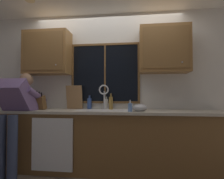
{
  "coord_description": "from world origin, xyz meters",
  "views": [
    {
      "loc": [
        0.48,
        -3.13,
        1.15
      ],
      "look_at": [
        0.12,
        -0.3,
        1.24
      ],
      "focal_mm": 29.89,
      "sensor_mm": 36.0,
      "label": 1
    }
  ],
  "objects_px": {
    "person_standing": "(15,109)",
    "bottle_tall_clear": "(89,103)",
    "mixing_bowl": "(140,108)",
    "knife_block": "(41,103)",
    "soap_dispenser": "(130,107)",
    "cutting_board": "(74,97)",
    "bottle_amber_small": "(106,104)",
    "bottle_green_glass": "(111,103)"
  },
  "relations": [
    {
      "from": "bottle_tall_clear",
      "to": "bottle_amber_small",
      "type": "relative_size",
      "value": 1.09
    },
    {
      "from": "mixing_bowl",
      "to": "soap_dispenser",
      "type": "relative_size",
      "value": 1.32
    },
    {
      "from": "person_standing",
      "to": "mixing_bowl",
      "type": "bearing_deg",
      "value": 6.29
    },
    {
      "from": "cutting_board",
      "to": "mixing_bowl",
      "type": "height_order",
      "value": "cutting_board"
    },
    {
      "from": "mixing_bowl",
      "to": "bottle_green_glass",
      "type": "height_order",
      "value": "bottle_green_glass"
    },
    {
      "from": "person_standing",
      "to": "knife_block",
      "type": "bearing_deg",
      "value": 50.18
    },
    {
      "from": "soap_dispenser",
      "to": "bottle_green_glass",
      "type": "bearing_deg",
      "value": 131.66
    },
    {
      "from": "bottle_green_glass",
      "to": "bottle_tall_clear",
      "type": "height_order",
      "value": "bottle_green_glass"
    },
    {
      "from": "bottle_amber_small",
      "to": "bottle_tall_clear",
      "type": "bearing_deg",
      "value": -179.57
    },
    {
      "from": "mixing_bowl",
      "to": "bottle_tall_clear",
      "type": "bearing_deg",
      "value": 158.54
    },
    {
      "from": "person_standing",
      "to": "soap_dispenser",
      "type": "relative_size",
      "value": 9.09
    },
    {
      "from": "mixing_bowl",
      "to": "person_standing",
      "type": "bearing_deg",
      "value": -173.71
    },
    {
      "from": "person_standing",
      "to": "bottle_tall_clear",
      "type": "distance_m",
      "value": 1.11
    },
    {
      "from": "soap_dispenser",
      "to": "bottle_tall_clear",
      "type": "xyz_separation_m",
      "value": [
        -0.69,
        0.43,
        0.03
      ]
    },
    {
      "from": "knife_block",
      "to": "bottle_amber_small",
      "type": "distance_m",
      "value": 1.05
    },
    {
      "from": "cutting_board",
      "to": "bottle_tall_clear",
      "type": "xyz_separation_m",
      "value": [
        0.25,
        0.03,
        -0.1
      ]
    },
    {
      "from": "mixing_bowl",
      "to": "cutting_board",
      "type": "bearing_deg",
      "value": 164.6
    },
    {
      "from": "bottle_green_glass",
      "to": "person_standing",
      "type": "bearing_deg",
      "value": -161.4
    },
    {
      "from": "knife_block",
      "to": "soap_dispenser",
      "type": "height_order",
      "value": "knife_block"
    },
    {
      "from": "cutting_board",
      "to": "bottle_amber_small",
      "type": "distance_m",
      "value": 0.55
    },
    {
      "from": "bottle_tall_clear",
      "to": "knife_block",
      "type": "bearing_deg",
      "value": -162.42
    },
    {
      "from": "mixing_bowl",
      "to": "soap_dispenser",
      "type": "xyz_separation_m",
      "value": [
        -0.14,
        -0.1,
        0.01
      ]
    },
    {
      "from": "bottle_amber_small",
      "to": "soap_dispenser",
      "type": "bearing_deg",
      "value": -46.74
    },
    {
      "from": "mixing_bowl",
      "to": "bottle_tall_clear",
      "type": "distance_m",
      "value": 0.89
    },
    {
      "from": "person_standing",
      "to": "bottle_tall_clear",
      "type": "xyz_separation_m",
      "value": [
        0.98,
        0.53,
        0.08
      ]
    },
    {
      "from": "person_standing",
      "to": "bottle_green_glass",
      "type": "distance_m",
      "value": 1.43
    },
    {
      "from": "mixing_bowl",
      "to": "bottle_amber_small",
      "type": "height_order",
      "value": "bottle_amber_small"
    },
    {
      "from": "cutting_board",
      "to": "bottle_amber_small",
      "type": "bearing_deg",
      "value": 3.22
    },
    {
      "from": "mixing_bowl",
      "to": "bottle_green_glass",
      "type": "xyz_separation_m",
      "value": [
        -0.46,
        0.26,
        0.06
      ]
    },
    {
      "from": "person_standing",
      "to": "bottle_green_glass",
      "type": "relative_size",
      "value": 5.6
    },
    {
      "from": "bottle_tall_clear",
      "to": "bottle_amber_small",
      "type": "distance_m",
      "value": 0.29
    },
    {
      "from": "mixing_bowl",
      "to": "soap_dispenser",
      "type": "bearing_deg",
      "value": -142.44
    },
    {
      "from": "cutting_board",
      "to": "soap_dispenser",
      "type": "relative_size",
      "value": 2.41
    },
    {
      "from": "person_standing",
      "to": "bottle_amber_small",
      "type": "distance_m",
      "value": 1.37
    },
    {
      "from": "knife_block",
      "to": "bottle_green_glass",
      "type": "relative_size",
      "value": 1.19
    },
    {
      "from": "person_standing",
      "to": "mixing_bowl",
      "type": "relative_size",
      "value": 6.89
    },
    {
      "from": "soap_dispenser",
      "to": "knife_block",
      "type": "bearing_deg",
      "value": 172.2
    },
    {
      "from": "person_standing",
      "to": "knife_block",
      "type": "relative_size",
      "value": 4.69
    },
    {
      "from": "bottle_amber_small",
      "to": "bottle_green_glass",
      "type": "bearing_deg",
      "value": -39.84
    },
    {
      "from": "person_standing",
      "to": "bottle_amber_small",
      "type": "height_order",
      "value": "person_standing"
    },
    {
      "from": "person_standing",
      "to": "soap_dispenser",
      "type": "height_order",
      "value": "person_standing"
    },
    {
      "from": "cutting_board",
      "to": "soap_dispenser",
      "type": "height_order",
      "value": "cutting_board"
    }
  ]
}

